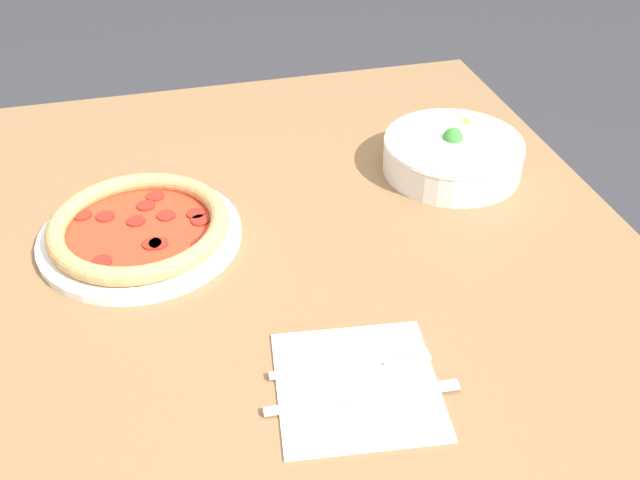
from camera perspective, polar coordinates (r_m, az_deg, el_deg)
dining_table at (r=1.06m, az=-4.52°, el=-5.09°), size 1.06×1.05×0.77m
pizza at (r=1.02m, az=-14.24°, el=0.86°), size 0.28×0.28×0.04m
bowl at (r=1.16m, az=10.60°, el=6.86°), size 0.22×0.22×0.07m
napkin at (r=0.80m, az=2.98°, el=-11.49°), size 0.20×0.20×0.00m
fork at (r=0.82m, az=2.31°, el=-9.98°), size 0.02×0.19×0.00m
knife at (r=0.79m, az=2.78°, el=-12.60°), size 0.03×0.22×0.01m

